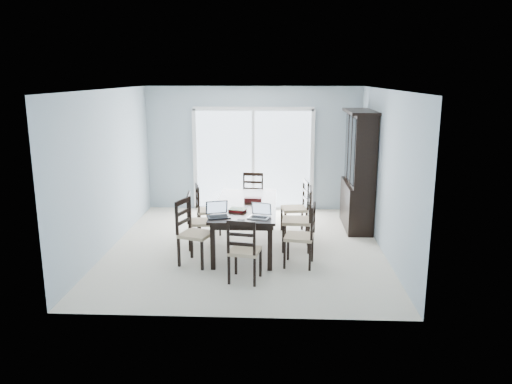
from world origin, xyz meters
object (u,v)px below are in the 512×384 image
(dining_table, at_px, (246,208))
(laptop_dark, at_px, (219,214))
(chair_left_near, at_px, (190,225))
(chair_end_near, at_px, (243,244))
(cell_phone, at_px, (241,220))
(chair_left_far, at_px, (203,204))
(chair_left_mid, at_px, (195,215))
(chair_right_near, at_px, (306,229))
(chair_right_mid, at_px, (303,212))
(chair_end_far, at_px, (252,192))
(game_box, at_px, (253,200))
(china_hutch, at_px, (359,172))
(hot_tub, at_px, (237,178))
(chair_right_far, at_px, (299,201))
(laptop_silver, at_px, (259,215))

(dining_table, height_order, laptop_dark, laptop_dark)
(chair_left_near, height_order, laptop_dark, chair_left_near)
(chair_end_near, distance_m, cell_phone, 0.57)
(chair_left_far, bearing_deg, dining_table, 34.22)
(chair_left_near, bearing_deg, chair_left_mid, -157.57)
(chair_right_near, relative_size, chair_right_mid, 0.92)
(chair_end_far, relative_size, game_box, 3.85)
(china_hutch, relative_size, hot_tub, 1.16)
(chair_right_far, distance_m, chair_end_far, 1.21)
(chair_end_near, distance_m, chair_end_far, 3.11)
(chair_left_mid, bearing_deg, chair_left_near, -2.40)
(dining_table, distance_m, china_hutch, 2.41)
(chair_right_near, bearing_deg, dining_table, 59.33)
(dining_table, bearing_deg, chair_right_near, -39.82)
(china_hutch, height_order, laptop_dark, china_hutch)
(chair_left_far, relative_size, game_box, 3.72)
(laptop_silver, bearing_deg, chair_right_mid, 63.62)
(chair_right_mid, relative_size, hot_tub, 0.63)
(china_hutch, distance_m, chair_end_far, 2.10)
(chair_left_far, distance_m, chair_end_far, 1.25)
(chair_left_far, relative_size, chair_end_near, 0.98)
(chair_end_near, distance_m, hot_tub, 5.09)
(hot_tub, bearing_deg, chair_right_mid, -69.12)
(chair_end_near, height_order, laptop_dark, chair_end_near)
(chair_right_mid, relative_size, chair_end_near, 1.13)
(china_hutch, distance_m, chair_end_near, 3.40)
(chair_left_near, height_order, chair_end_far, chair_left_near)
(dining_table, distance_m, chair_right_mid, 0.94)
(china_hutch, bearing_deg, cell_phone, -132.79)
(china_hutch, relative_size, chair_left_near, 1.90)
(chair_right_near, bearing_deg, laptop_dark, 100.46)
(chair_left_far, xyz_separation_m, chair_right_far, (1.73, 0.12, 0.04))
(chair_left_far, xyz_separation_m, hot_tub, (0.36, 2.88, -0.10))
(chair_end_far, distance_m, laptop_dark, 2.49)
(china_hutch, xyz_separation_m, chair_right_mid, (-1.09, -1.31, -0.44))
(chair_right_mid, xyz_separation_m, chair_right_far, (-0.02, 0.88, -0.04))
(chair_end_far, bearing_deg, hot_tub, -70.71)
(chair_right_mid, bearing_deg, laptop_silver, 140.34)
(chair_end_near, bearing_deg, game_box, 98.82)
(chair_left_mid, bearing_deg, game_box, 96.19)
(chair_end_far, bearing_deg, chair_end_near, 96.24)
(chair_left_mid, distance_m, cell_phone, 1.23)
(chair_end_far, bearing_deg, chair_left_far, 53.77)
(chair_left_near, height_order, chair_left_mid, chair_left_near)
(china_hutch, relative_size, chair_right_near, 1.99)
(chair_end_near, bearing_deg, chair_right_mid, 68.85)
(hot_tub, bearing_deg, game_box, -80.70)
(chair_end_far, distance_m, hot_tub, 2.01)
(china_hutch, height_order, laptop_silver, china_hutch)
(chair_right_mid, distance_m, chair_end_near, 1.67)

